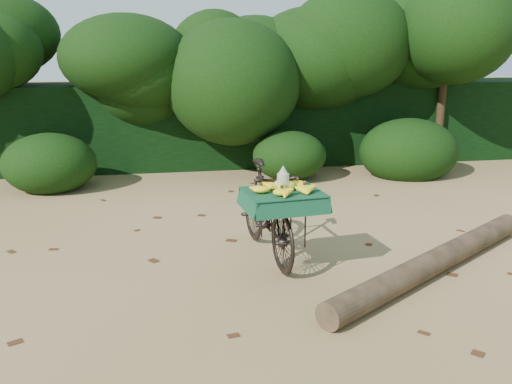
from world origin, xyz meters
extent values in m
plane|color=tan|center=(0.00, 0.00, 0.00)|extent=(80.00, 80.00, 0.00)
imported|color=black|center=(0.28, 0.43, 0.59)|extent=(0.77, 2.02, 1.18)
cube|color=black|center=(0.35, -0.16, 0.97)|extent=(0.48, 0.56, 0.03)
cube|color=#134A2B|center=(0.35, -0.16, 0.99)|extent=(0.93, 0.80, 0.01)
ellipsoid|color=#9AAA29|center=(0.43, -0.16, 1.05)|extent=(0.11, 0.09, 0.12)
ellipsoid|color=#9AAA29|center=(0.30, -0.11, 1.05)|extent=(0.11, 0.09, 0.12)
ellipsoid|color=#9AAA29|center=(0.32, -0.23, 1.05)|extent=(0.11, 0.09, 0.12)
cylinder|color=#EAE5C6|center=(0.35, -0.15, 1.11)|extent=(0.14, 0.14, 0.18)
cylinder|color=brown|center=(2.13, -0.45, 0.14)|extent=(3.49, 2.42, 0.29)
cube|color=black|center=(0.00, 6.30, 0.90)|extent=(26.00, 1.80, 1.80)
camera|label=1|loc=(-0.97, -5.88, 2.55)|focal=38.00mm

